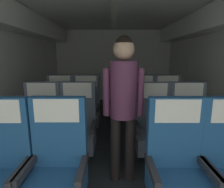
{
  "coord_description": "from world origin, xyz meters",
  "views": [
    {
      "loc": [
        -0.04,
        -0.06,
        1.4
      ],
      "look_at": [
        -0.03,
        2.67,
        0.82
      ],
      "focal_mm": 29.17,
      "sensor_mm": 36.0,
      "label": 1
    }
  ],
  "objects_px": {
    "seat_a_left_aisle": "(57,172)",
    "seat_b_right_aisle": "(188,129)",
    "seat_b_left_aisle": "(77,129)",
    "seat_c_right_window": "(142,109)",
    "seat_b_left_window": "(41,129)",
    "seat_c_left_window": "(60,109)",
    "seat_c_left_aisle": "(86,110)",
    "seat_a_right_window": "(177,172)",
    "seat_b_right_window": "(152,129)",
    "seat_c_right_aisle": "(167,109)",
    "flight_attendant": "(123,96)"
  },
  "relations": [
    {
      "from": "seat_b_right_aisle",
      "to": "seat_c_right_aisle",
      "type": "height_order",
      "value": "same"
    },
    {
      "from": "seat_c_right_window",
      "to": "seat_b_left_window",
      "type": "bearing_deg",
      "value": -148.23
    },
    {
      "from": "seat_b_left_aisle",
      "to": "seat_c_left_aisle",
      "type": "relative_size",
      "value": 1.0
    },
    {
      "from": "seat_a_right_window",
      "to": "flight_attendant",
      "type": "distance_m",
      "value": 0.86
    },
    {
      "from": "seat_b_right_aisle",
      "to": "seat_c_right_aisle",
      "type": "xyz_separation_m",
      "value": [
        -0.0,
        0.92,
        0.0
      ]
    },
    {
      "from": "seat_c_left_aisle",
      "to": "seat_c_right_aisle",
      "type": "relative_size",
      "value": 1.0
    },
    {
      "from": "seat_b_left_aisle",
      "to": "seat_a_right_window",
      "type": "bearing_deg",
      "value": -42.73
    },
    {
      "from": "seat_c_left_aisle",
      "to": "seat_c_right_window",
      "type": "height_order",
      "value": "same"
    },
    {
      "from": "seat_b_right_aisle",
      "to": "seat_c_right_aisle",
      "type": "relative_size",
      "value": 1.0
    },
    {
      "from": "seat_b_right_aisle",
      "to": "flight_attendant",
      "type": "distance_m",
      "value": 1.12
    },
    {
      "from": "seat_b_right_aisle",
      "to": "seat_c_right_aisle",
      "type": "bearing_deg",
      "value": 90.18
    },
    {
      "from": "seat_b_left_aisle",
      "to": "flight_attendant",
      "type": "distance_m",
      "value": 0.89
    },
    {
      "from": "seat_b_left_aisle",
      "to": "seat_c_right_aisle",
      "type": "height_order",
      "value": "same"
    },
    {
      "from": "seat_b_left_window",
      "to": "seat_c_right_aisle",
      "type": "height_order",
      "value": "same"
    },
    {
      "from": "seat_b_right_window",
      "to": "seat_c_left_window",
      "type": "distance_m",
      "value": 1.76
    },
    {
      "from": "seat_c_left_window",
      "to": "seat_c_left_aisle",
      "type": "distance_m",
      "value": 0.48
    },
    {
      "from": "seat_b_left_window",
      "to": "seat_c_left_window",
      "type": "relative_size",
      "value": 1.0
    },
    {
      "from": "seat_c_right_window",
      "to": "seat_c_right_aisle",
      "type": "bearing_deg",
      "value": 0.47
    },
    {
      "from": "seat_c_left_aisle",
      "to": "seat_c_left_window",
      "type": "bearing_deg",
      "value": 176.9
    },
    {
      "from": "seat_c_left_window",
      "to": "seat_c_left_aisle",
      "type": "xyz_separation_m",
      "value": [
        0.48,
        -0.03,
        0.0
      ]
    },
    {
      "from": "seat_c_right_window",
      "to": "flight_attendant",
      "type": "height_order",
      "value": "flight_attendant"
    },
    {
      "from": "seat_c_left_window",
      "to": "seat_b_left_window",
      "type": "bearing_deg",
      "value": -88.97
    },
    {
      "from": "seat_a_right_window",
      "to": "seat_b_right_window",
      "type": "xyz_separation_m",
      "value": [
        -0.0,
        0.91,
        0.0
      ]
    },
    {
      "from": "seat_b_left_window",
      "to": "seat_b_right_aisle",
      "type": "distance_m",
      "value": 1.95
    },
    {
      "from": "seat_a_right_window",
      "to": "seat_c_left_aisle",
      "type": "distance_m",
      "value": 2.08
    },
    {
      "from": "seat_a_left_aisle",
      "to": "seat_b_right_window",
      "type": "height_order",
      "value": "same"
    },
    {
      "from": "seat_a_left_aisle",
      "to": "seat_b_left_aisle",
      "type": "height_order",
      "value": "same"
    },
    {
      "from": "seat_b_left_aisle",
      "to": "seat_c_right_window",
      "type": "bearing_deg",
      "value": 41.87
    },
    {
      "from": "seat_c_right_aisle",
      "to": "flight_attendant",
      "type": "height_order",
      "value": "flight_attendant"
    },
    {
      "from": "seat_b_right_aisle",
      "to": "seat_c_left_window",
      "type": "xyz_separation_m",
      "value": [
        -1.96,
        0.92,
        0.0
      ]
    },
    {
      "from": "seat_b_right_window",
      "to": "seat_c_right_window",
      "type": "relative_size",
      "value": 1.0
    },
    {
      "from": "seat_b_left_window",
      "to": "seat_b_right_window",
      "type": "height_order",
      "value": "same"
    },
    {
      "from": "seat_a_left_aisle",
      "to": "seat_b_left_window",
      "type": "height_order",
      "value": "same"
    },
    {
      "from": "seat_a_left_aisle",
      "to": "seat_c_right_aisle",
      "type": "bearing_deg",
      "value": 51.07
    },
    {
      "from": "seat_b_right_aisle",
      "to": "seat_c_left_window",
      "type": "bearing_deg",
      "value": 154.79
    },
    {
      "from": "seat_c_left_aisle",
      "to": "seat_c_right_aisle",
      "type": "bearing_deg",
      "value": 0.81
    },
    {
      "from": "seat_b_right_window",
      "to": "seat_c_right_aisle",
      "type": "distance_m",
      "value": 1.04
    },
    {
      "from": "seat_b_right_window",
      "to": "seat_c_left_aisle",
      "type": "distance_m",
      "value": 1.36
    },
    {
      "from": "seat_b_left_window",
      "to": "flight_attendant",
      "type": "bearing_deg",
      "value": -20.53
    },
    {
      "from": "seat_b_left_aisle",
      "to": "seat_b_right_aisle",
      "type": "height_order",
      "value": "same"
    },
    {
      "from": "seat_a_left_aisle",
      "to": "seat_b_right_aisle",
      "type": "height_order",
      "value": "same"
    },
    {
      "from": "seat_b_left_aisle",
      "to": "seat_b_right_window",
      "type": "distance_m",
      "value": 1.0
    },
    {
      "from": "seat_b_left_aisle",
      "to": "seat_c_left_window",
      "type": "height_order",
      "value": "same"
    },
    {
      "from": "seat_b_left_aisle",
      "to": "seat_c_right_window",
      "type": "height_order",
      "value": "same"
    },
    {
      "from": "seat_b_right_window",
      "to": "seat_c_left_window",
      "type": "height_order",
      "value": "same"
    },
    {
      "from": "seat_c_left_window",
      "to": "seat_c_left_aisle",
      "type": "bearing_deg",
      "value": -3.1
    },
    {
      "from": "seat_c_left_aisle",
      "to": "seat_c_right_aisle",
      "type": "distance_m",
      "value": 1.48
    },
    {
      "from": "seat_c_right_aisle",
      "to": "seat_c_right_window",
      "type": "bearing_deg",
      "value": -179.53
    },
    {
      "from": "seat_a_left_aisle",
      "to": "seat_c_left_window",
      "type": "height_order",
      "value": "same"
    },
    {
      "from": "seat_a_left_aisle",
      "to": "seat_c_left_window",
      "type": "bearing_deg",
      "value": 104.88
    }
  ]
}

